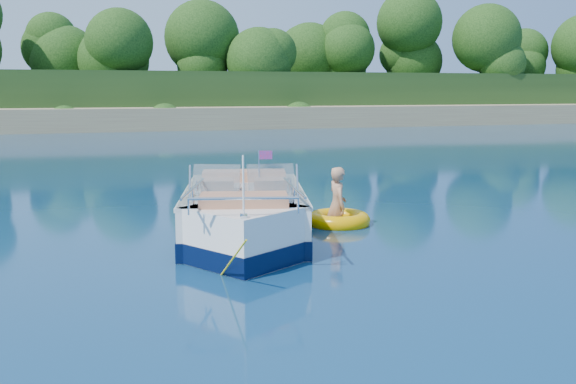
# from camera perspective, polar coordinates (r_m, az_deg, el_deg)

# --- Properties ---
(ground) EXTENTS (160.00, 160.00, 0.00)m
(ground) POSITION_cam_1_polar(r_m,az_deg,el_deg) (10.21, 12.73, -6.67)
(ground) COLOR #0B294F
(ground) RESTS_ON ground
(shoreline) EXTENTS (170.00, 59.00, 6.00)m
(shoreline) POSITION_cam_1_polar(r_m,az_deg,el_deg) (72.46, -13.34, 7.50)
(shoreline) COLOR #8C7051
(shoreline) RESTS_ON ground
(treeline) EXTENTS (150.00, 7.12, 8.19)m
(treeline) POSITION_cam_1_polar(r_m,az_deg,el_deg) (49.84, -11.64, 12.18)
(treeline) COLOR black
(treeline) RESTS_ON ground
(motorboat) EXTENTS (3.07, 6.03, 2.04)m
(motorboat) POSITION_cam_1_polar(r_m,az_deg,el_deg) (11.78, -3.91, -2.37)
(motorboat) COLOR white
(motorboat) RESTS_ON ground
(tow_tube) EXTENTS (1.71, 1.71, 0.34)m
(tow_tube) POSITION_cam_1_polar(r_m,az_deg,el_deg) (13.18, 4.52, -2.50)
(tow_tube) COLOR #F5A400
(tow_tube) RESTS_ON ground
(boy) EXTENTS (0.40, 0.86, 1.69)m
(boy) POSITION_cam_1_polar(r_m,az_deg,el_deg) (13.10, 4.33, -2.96)
(boy) COLOR tan
(boy) RESTS_ON ground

